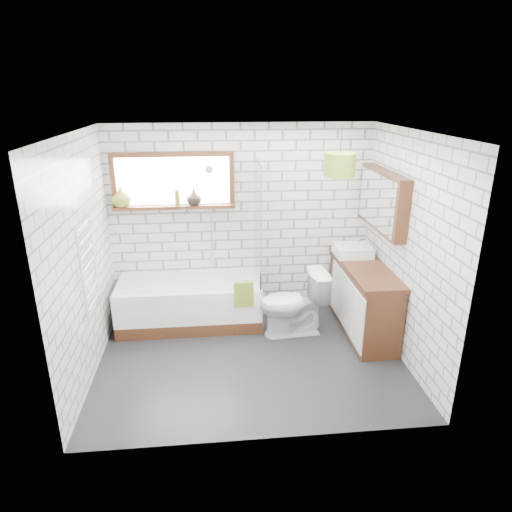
{
  "coord_description": "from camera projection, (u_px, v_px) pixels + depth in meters",
  "views": [
    {
      "loc": [
        -0.4,
        -4.48,
        2.89
      ],
      "look_at": [
        0.09,
        0.25,
        1.14
      ],
      "focal_mm": 32.0,
      "sensor_mm": 36.0,
      "label": 1
    }
  ],
  "objects": [
    {
      "name": "toilet",
      "position": [
        293.0,
        303.0,
        5.59
      ],
      "size": [
        0.51,
        0.84,
        0.82
      ],
      "primitive_type": "imported",
      "rotation": [
        0.0,
        0.0,
        -1.5
      ],
      "color": "white",
      "rests_on": "floor"
    },
    {
      "name": "towel_beige",
      "position": [
        244.0,
        294.0,
        5.49
      ],
      "size": [
        0.22,
        0.06,
        0.29
      ],
      "primitive_type": "cube",
      "color": "tan",
      "rests_on": "bathtub"
    },
    {
      "name": "wall_left",
      "position": [
        83.0,
        260.0,
        4.62
      ],
      "size": [
        0.01,
        2.6,
        2.5
      ],
      "primitive_type": "cube",
      "color": "white",
      "rests_on": "ground"
    },
    {
      "name": "wall_back",
      "position": [
        241.0,
        221.0,
        6.0
      ],
      "size": [
        3.4,
        0.01,
        2.5
      ],
      "primitive_type": "cube",
      "color": "white",
      "rests_on": "ground"
    },
    {
      "name": "vase_olive",
      "position": [
        121.0,
        198.0,
        5.67
      ],
      "size": [
        0.29,
        0.29,
        0.25
      ],
      "primitive_type": "imported",
      "rotation": [
        0.0,
        0.0,
        0.27
      ],
      "color": "olive",
      "rests_on": "window"
    },
    {
      "name": "vanity",
      "position": [
        363.0,
        297.0,
        5.69
      ],
      "size": [
        0.49,
        1.53,
        0.87
      ],
      "primitive_type": "cube",
      "color": "#361B0F",
      "rests_on": "floor"
    },
    {
      "name": "pendant",
      "position": [
        340.0,
        165.0,
        5.03
      ],
      "size": [
        0.35,
        0.35,
        0.25
      ],
      "primitive_type": "cylinder",
      "color": "olive",
      "rests_on": "ceiling"
    },
    {
      "name": "shower_riser",
      "position": [
        211.0,
        215.0,
        5.89
      ],
      "size": [
        0.02,
        0.02,
        1.3
      ],
      "primitive_type": "cylinder",
      "color": "silver",
      "rests_on": "wall_back"
    },
    {
      "name": "floor",
      "position": [
        251.0,
        357.0,
        5.22
      ],
      "size": [
        3.4,
        2.6,
        0.01
      ],
      "primitive_type": "cube",
      "color": "black",
      "rests_on": "ground"
    },
    {
      "name": "vase_dark",
      "position": [
        194.0,
        199.0,
        5.76
      ],
      "size": [
        0.21,
        0.21,
        0.2
      ],
      "primitive_type": "imported",
      "rotation": [
        0.0,
        0.0,
        -0.11
      ],
      "color": "black",
      "rests_on": "window"
    },
    {
      "name": "wall_front",
      "position": [
        265.0,
        311.0,
        3.56
      ],
      "size": [
        3.4,
        0.01,
        2.5
      ],
      "primitive_type": "cube",
      "color": "white",
      "rests_on": "ground"
    },
    {
      "name": "window",
      "position": [
        173.0,
        181.0,
        5.69
      ],
      "size": [
        1.52,
        0.16,
        0.68
      ],
      "primitive_type": "cube",
      "color": "#361B0F",
      "rests_on": "wall_back"
    },
    {
      "name": "mirror_cabinet",
      "position": [
        383.0,
        201.0,
        5.36
      ],
      "size": [
        0.16,
        1.2,
        0.7
      ],
      "primitive_type": "cube",
      "color": "#361B0F",
      "rests_on": "wall_right"
    },
    {
      "name": "tap",
      "position": [
        365.0,
        245.0,
        5.83
      ],
      "size": [
        0.04,
        0.04,
        0.16
      ],
      "primitive_type": "cylinder",
      "rotation": [
        0.0,
        0.0,
        -0.32
      ],
      "color": "silver",
      "rests_on": "vanity"
    },
    {
      "name": "wall_right",
      "position": [
        407.0,
        249.0,
        4.95
      ],
      "size": [
        0.01,
        2.6,
        2.5
      ],
      "primitive_type": "cube",
      "color": "white",
      "rests_on": "ground"
    },
    {
      "name": "towel_radiator",
      "position": [
        88.0,
        265.0,
        4.64
      ],
      "size": [
        0.06,
        0.52,
        1.0
      ],
      "primitive_type": "cube",
      "color": "white",
      "rests_on": "wall_left"
    },
    {
      "name": "basin",
      "position": [
        353.0,
        250.0,
        5.83
      ],
      "size": [
        0.45,
        0.39,
        0.13
      ],
      "primitive_type": "cube",
      "color": "white",
      "rests_on": "vanity"
    },
    {
      "name": "shower_screen",
      "position": [
        258.0,
        223.0,
        5.61
      ],
      "size": [
        0.02,
        0.72,
        1.5
      ],
      "primitive_type": "cube",
      "color": "white",
      "rests_on": "bathtub"
    },
    {
      "name": "bathtub",
      "position": [
        190.0,
        302.0,
        5.89
      ],
      "size": [
        1.8,
        0.8,
        0.58
      ],
      "primitive_type": "cube",
      "color": "white",
      "rests_on": "floor"
    },
    {
      "name": "bottle",
      "position": [
        177.0,
        199.0,
        5.74
      ],
      "size": [
        0.07,
        0.07,
        0.19
      ],
      "primitive_type": "cylinder",
      "rotation": [
        0.0,
        0.0,
        0.15
      ],
      "color": "olive",
      "rests_on": "window"
    },
    {
      "name": "towel_green",
      "position": [
        244.0,
        294.0,
        5.49
      ],
      "size": [
        0.23,
        0.06,
        0.32
      ],
      "primitive_type": "cube",
      "color": "olive",
      "rests_on": "bathtub"
    },
    {
      "name": "ceiling",
      "position": [
        250.0,
        131.0,
        4.35
      ],
      "size": [
        3.4,
        2.6,
        0.01
      ],
      "primitive_type": "cube",
      "color": "white",
      "rests_on": "ground"
    }
  ]
}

